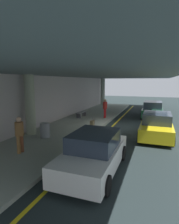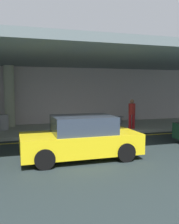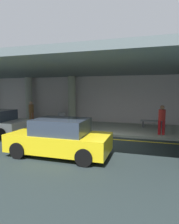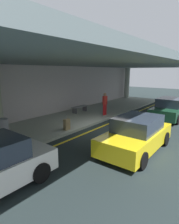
% 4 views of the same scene
% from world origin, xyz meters
% --- Properties ---
extents(ground_plane, '(60.00, 60.00, 0.00)m').
position_xyz_m(ground_plane, '(0.00, 0.00, 0.00)').
color(ground_plane, '#202A2B').
extents(sidewalk, '(26.00, 4.20, 0.15)m').
position_xyz_m(sidewalk, '(0.00, 3.10, 0.07)').
color(sidewalk, '#9AA193').
rests_on(sidewalk, ground).
extents(lane_stripe_yellow, '(26.00, 0.14, 0.01)m').
position_xyz_m(lane_stripe_yellow, '(0.00, 0.46, 0.00)').
color(lane_stripe_yellow, yellow).
rests_on(lane_stripe_yellow, ground).
extents(support_column_left_mid, '(0.61, 0.61, 3.65)m').
position_xyz_m(support_column_left_mid, '(-8.00, 4.65, 1.97)').
color(support_column_left_mid, '#9EA394').
rests_on(support_column_left_mid, sidewalk).
extents(support_column_center, '(0.61, 0.61, 3.65)m').
position_xyz_m(support_column_center, '(-4.00, 4.65, 1.97)').
color(support_column_center, '#A0A88D').
rests_on(support_column_center, sidewalk).
extents(ceiling_overhang, '(28.00, 13.20, 0.30)m').
position_xyz_m(ceiling_overhang, '(0.00, 2.60, 3.95)').
color(ceiling_overhang, slate).
rests_on(ceiling_overhang, support_column_far_left).
extents(terminal_back_wall, '(26.00, 0.30, 3.80)m').
position_xyz_m(terminal_back_wall, '(0.00, 5.35, 1.90)').
color(terminal_back_wall, '#BCB2B0').
rests_on(terminal_back_wall, ground).
extents(car_yellow_taxi, '(4.10, 1.92, 1.50)m').
position_xyz_m(car_yellow_taxi, '(-1.56, -2.69, 0.71)').
color(car_yellow_taxi, yellow).
rests_on(car_yellow_taxi, ground).
extents(traveler_with_luggage, '(0.38, 0.38, 1.68)m').
position_xyz_m(traveler_with_luggage, '(-6.78, 3.13, 1.11)').
color(traveler_with_luggage, '#996736').
rests_on(traveler_with_luggage, sidewalk).
extents(person_waiting_for_ride, '(0.38, 0.38, 1.68)m').
position_xyz_m(person_waiting_for_ride, '(2.63, 1.71, 1.11)').
color(person_waiting_for_ride, '#A81316').
rests_on(person_waiting_for_ride, sidewalk).
extents(suitcase_upright_primary, '(0.36, 0.22, 0.90)m').
position_xyz_m(suitcase_upright_primary, '(-1.71, 1.41, 0.46)').
color(suitcase_upright_primary, olive).
rests_on(suitcase_upright_primary, sidewalk).
extents(bench_metal, '(1.60, 0.50, 0.48)m').
position_xyz_m(bench_metal, '(2.22, 3.85, 0.50)').
color(bench_metal, slate).
rests_on(bench_metal, sidewalk).
extents(trash_bin_steel, '(0.56, 0.56, 0.85)m').
position_xyz_m(trash_bin_steel, '(-4.35, 3.42, 0.57)').
color(trash_bin_steel, gray).
rests_on(trash_bin_steel, sidewalk).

